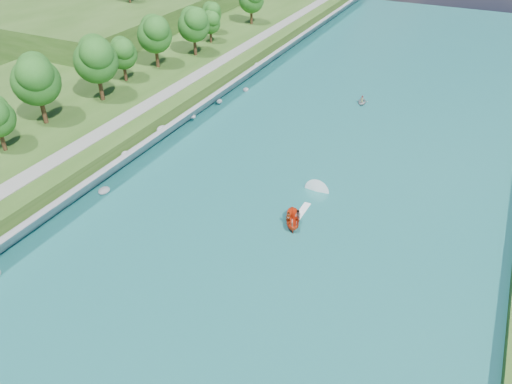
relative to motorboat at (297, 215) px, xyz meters
The scene contains 7 objects.
ground 10.83m from the motorboat, 100.49° to the right, with size 260.00×260.00×0.00m, color #2D5119.
river_water 9.62m from the motorboat, 101.82° to the left, with size 55.00×240.00×0.10m, color #185E5C.
berm_west 52.81m from the motorboat, 169.76° to the left, with size 45.00×240.00×3.50m, color #2D5119.
riprap_bank 29.01m from the motorboat, 163.63° to the left, with size 5.21×236.00×4.58m.
riverside_path 35.82m from the motorboat, 164.76° to the left, with size 3.00×200.00×0.10m, color gray.
motorboat is the anchor object (origin of this frame).
raft 40.52m from the motorboat, 94.27° to the left, with size 2.73×3.45×1.57m.
Camera 1 is at (20.20, -38.38, 38.45)m, focal length 35.00 mm.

